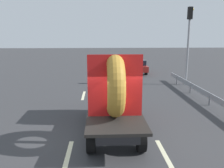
{
  "coord_description": "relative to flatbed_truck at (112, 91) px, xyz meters",
  "views": [
    {
      "loc": [
        -0.31,
        -8.45,
        3.94
      ],
      "look_at": [
        0.21,
        1.76,
        1.8
      ],
      "focal_mm": 38.55,
      "sensor_mm": 36.0,
      "label": 1
    }
  ],
  "objects": [
    {
      "name": "flatbed_truck",
      "position": [
        0.0,
        0.0,
        0.0
      ],
      "size": [
        2.02,
        5.45,
        3.26
      ],
      "color": "black",
      "rests_on": "ground_plane"
    },
    {
      "name": "guardrail",
      "position": [
        5.6,
        4.28,
        -1.07
      ],
      "size": [
        0.1,
        11.6,
        0.71
      ],
      "color": "gray",
      "rests_on": "ground_plane"
    },
    {
      "name": "lane_dash_left_near",
      "position": [
        -1.6,
        -2.79,
        -1.59
      ],
      "size": [
        0.16,
        2.71,
        0.01
      ],
      "primitive_type": "cube",
      "rotation": [
        0.0,
        0.0,
        1.57
      ],
      "color": "beige",
      "rests_on": "ground_plane"
    },
    {
      "name": "traffic_light",
      "position": [
        6.25,
        8.43,
        2.25
      ],
      "size": [
        0.42,
        0.36,
        5.89
      ],
      "color": "gray",
      "rests_on": "ground_plane"
    },
    {
      "name": "lane_dash_left_far",
      "position": [
        -1.6,
        5.37,
        -1.59
      ],
      "size": [
        0.16,
        2.23,
        0.01
      ],
      "primitive_type": "cube",
      "rotation": [
        0.0,
        0.0,
        1.57
      ],
      "color": "beige",
      "rests_on": "ground_plane"
    },
    {
      "name": "ground_plane",
      "position": [
        -0.21,
        -1.38,
        -1.59
      ],
      "size": [
        120.0,
        120.0,
        0.0
      ],
      "primitive_type": "plane",
      "color": "#38383A"
    },
    {
      "name": "distant_sedan",
      "position": [
        3.21,
        14.49,
        -0.86
      ],
      "size": [
        1.8,
        4.19,
        1.37
      ],
      "color": "black",
      "rests_on": "ground_plane"
    },
    {
      "name": "lane_dash_right_near",
      "position": [
        1.6,
        -2.65,
        -1.59
      ],
      "size": [
        0.16,
        2.28,
        0.01
      ],
      "primitive_type": "cube",
      "rotation": [
        0.0,
        0.0,
        1.57
      ],
      "color": "beige",
      "rests_on": "ground_plane"
    },
    {
      "name": "lane_dash_right_far",
      "position": [
        1.6,
        5.8,
        -1.59
      ],
      "size": [
        0.16,
        2.62,
        0.01
      ],
      "primitive_type": "cube",
      "rotation": [
        0.0,
        0.0,
        1.57
      ],
      "color": "beige",
      "rests_on": "ground_plane"
    }
  ]
}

